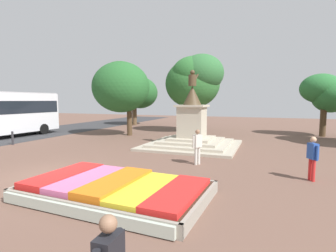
{
  "coord_description": "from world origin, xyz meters",
  "views": [
    {
      "loc": [
        7.73,
        -7.43,
        2.92
      ],
      "look_at": [
        2.92,
        5.29,
        1.58
      ],
      "focal_mm": 28.0,
      "sensor_mm": 36.0,
      "label": 1
    }
  ],
  "objects_px": {
    "flower_planter": "(114,189)",
    "kerb_bollard_north": "(13,138)",
    "statue_monument": "(192,132)",
    "pedestrian_near_planter": "(197,144)",
    "pedestrian_crossing_plaza": "(313,156)"
  },
  "relations": [
    {
      "from": "flower_planter",
      "to": "kerb_bollard_north",
      "type": "relative_size",
      "value": 6.26
    },
    {
      "from": "kerb_bollard_north",
      "to": "statue_monument",
      "type": "bearing_deg",
      "value": 17.93
    },
    {
      "from": "pedestrian_near_planter",
      "to": "pedestrian_crossing_plaza",
      "type": "height_order",
      "value": "pedestrian_crossing_plaza"
    },
    {
      "from": "statue_monument",
      "to": "pedestrian_near_planter",
      "type": "xyz_separation_m",
      "value": [
        1.5,
        -4.48,
        -0.01
      ]
    },
    {
      "from": "pedestrian_crossing_plaza",
      "to": "flower_planter",
      "type": "bearing_deg",
      "value": -146.35
    },
    {
      "from": "flower_planter",
      "to": "kerb_bollard_north",
      "type": "xyz_separation_m",
      "value": [
        -11.27,
        5.66,
        0.24
      ]
    },
    {
      "from": "statue_monument",
      "to": "pedestrian_crossing_plaza",
      "type": "xyz_separation_m",
      "value": [
        5.99,
        -5.36,
        -0.0
      ]
    },
    {
      "from": "statue_monument",
      "to": "pedestrian_crossing_plaza",
      "type": "height_order",
      "value": "statue_monument"
    },
    {
      "from": "flower_planter",
      "to": "kerb_bollard_north",
      "type": "height_order",
      "value": "kerb_bollard_north"
    },
    {
      "from": "pedestrian_near_planter",
      "to": "kerb_bollard_north",
      "type": "bearing_deg",
      "value": 176.08
    },
    {
      "from": "pedestrian_near_planter",
      "to": "kerb_bollard_north",
      "type": "xyz_separation_m",
      "value": [
        -12.65,
        0.87,
        -0.45
      ]
    },
    {
      "from": "pedestrian_near_planter",
      "to": "kerb_bollard_north",
      "type": "distance_m",
      "value": 12.69
    },
    {
      "from": "pedestrian_near_planter",
      "to": "flower_planter",
      "type": "bearing_deg",
      "value": -106.11
    },
    {
      "from": "pedestrian_crossing_plaza",
      "to": "pedestrian_near_planter",
      "type": "bearing_deg",
      "value": 168.88
    },
    {
      "from": "flower_planter",
      "to": "pedestrian_crossing_plaza",
      "type": "height_order",
      "value": "pedestrian_crossing_plaza"
    }
  ]
}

